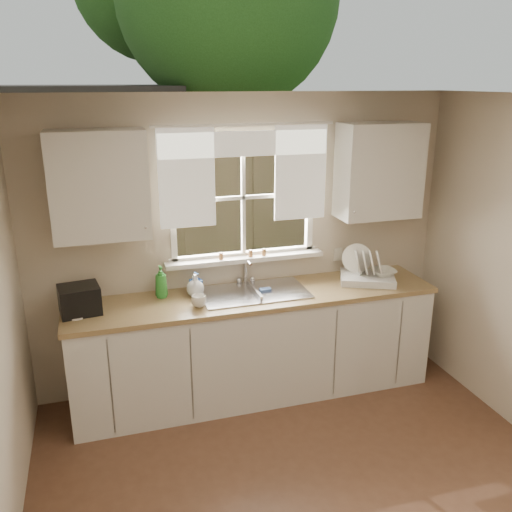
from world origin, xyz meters
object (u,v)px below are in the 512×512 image
object	(u,v)px
dish_rack	(367,274)
cup	(199,301)
black_appliance	(79,300)
soap_bottle_a	(161,282)

from	to	relation	value
dish_rack	cup	bearing A→B (deg)	-175.17
black_appliance	dish_rack	bearing A→B (deg)	-8.36
dish_rack	black_appliance	bearing A→B (deg)	179.54
cup	black_appliance	size ratio (longest dim) A/B	0.41
cup	black_appliance	bearing A→B (deg)	148.83
dish_rack	black_appliance	size ratio (longest dim) A/B	1.91
dish_rack	soap_bottle_a	bearing A→B (deg)	175.01
black_appliance	soap_bottle_a	bearing A→B (deg)	4.19
soap_bottle_a	cup	distance (m)	0.39
cup	soap_bottle_a	bearing A→B (deg)	109.93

